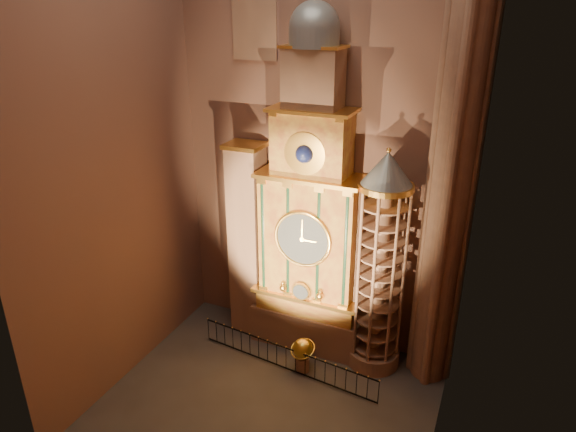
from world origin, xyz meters
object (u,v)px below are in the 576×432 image
at_px(astronomical_clock, 310,224).
at_px(stair_turret, 380,267).
at_px(portrait_tower, 248,240).
at_px(iron_railing, 286,358).
at_px(celestial_globe, 303,352).

bearing_deg(astronomical_clock, stair_turret, -4.30).
xyz_separation_m(astronomical_clock, portrait_tower, (-3.40, 0.02, -1.53)).
xyz_separation_m(astronomical_clock, iron_railing, (-0.15, -2.56, -6.00)).
xyz_separation_m(stair_turret, iron_railing, (-3.65, -2.29, -4.59)).
xyz_separation_m(portrait_tower, iron_railing, (3.25, -2.58, -4.47)).
relative_size(portrait_tower, celestial_globe, 5.90).
xyz_separation_m(astronomical_clock, celestial_globe, (0.58, -2.26, -5.64)).
bearing_deg(astronomical_clock, portrait_tower, 179.71).
bearing_deg(iron_railing, stair_turret, 32.16).
xyz_separation_m(portrait_tower, celestial_globe, (3.98, -2.28, -4.11)).
relative_size(stair_turret, iron_railing, 1.17).
bearing_deg(celestial_globe, portrait_tower, 150.25).
height_order(portrait_tower, celestial_globe, portrait_tower).
bearing_deg(portrait_tower, stair_turret, -2.33).
bearing_deg(portrait_tower, celestial_globe, -29.75).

